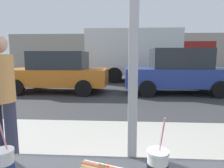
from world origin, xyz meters
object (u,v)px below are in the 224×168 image
object	(u,v)px
parked_car_orange	(58,72)
pedestrian	(1,94)
soda_cup_right	(4,167)
soda_cup_left	(157,167)
parked_car_blue	(178,71)
box_truck	(144,54)

from	to	relation	value
parked_car_orange	pedestrian	distance (m)	6.12
soda_cup_right	parked_car_orange	xyz separation A→B (m)	(-2.30, 7.39, -0.19)
soda_cup_left	pedestrian	distance (m)	2.11
soda_cup_left	soda_cup_right	size ratio (longest dim) A/B	0.97
parked_car_blue	pedestrian	world-z (taller)	parked_car_blue
parked_car_blue	parked_car_orange	bearing A→B (deg)	-180.00
soda_cup_left	parked_car_blue	size ratio (longest dim) A/B	0.07
soda_cup_left	box_truck	bearing A→B (deg)	84.57
box_truck	pedestrian	distance (m)	10.34
soda_cup_left	parked_car_blue	distance (m)	7.62
parked_car_blue	box_truck	size ratio (longest dim) A/B	0.59
parked_car_blue	soda_cup_right	bearing A→B (deg)	-110.41
soda_cup_right	box_truck	xyz separation A→B (m)	(1.75, 11.39, 0.61)
soda_cup_left	pedestrian	bearing A→B (deg)	139.42
soda_cup_right	parked_car_blue	size ratio (longest dim) A/B	0.08
parked_car_orange	box_truck	size ratio (longest dim) A/B	0.59
parked_car_blue	box_truck	bearing A→B (deg)	104.05
soda_cup_right	parked_car_blue	xyz separation A→B (m)	(2.75, 7.39, -0.14)
soda_cup_right	parked_car_orange	world-z (taller)	parked_car_orange
parked_car_blue	pedestrian	distance (m)	7.01
box_truck	parked_car_blue	bearing A→B (deg)	-75.95
parked_car_blue	pedestrian	bearing A→B (deg)	-121.74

